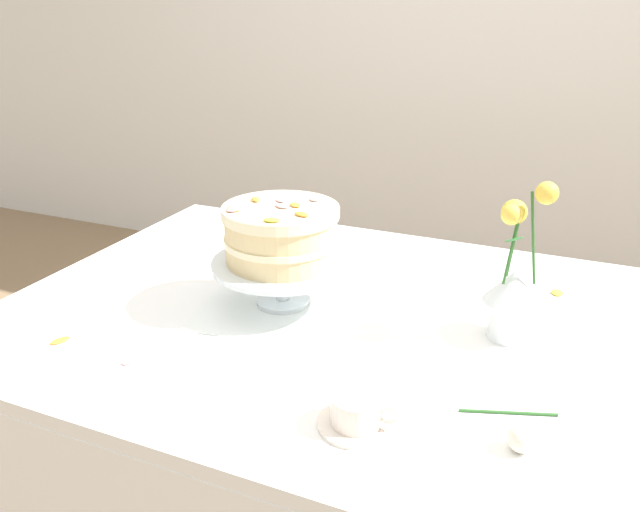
% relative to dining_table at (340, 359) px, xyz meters
% --- Properties ---
extents(dining_table, '(1.40, 1.00, 0.74)m').
position_rel_dining_table_xyz_m(dining_table, '(0.00, 0.00, 0.00)').
color(dining_table, white).
rests_on(dining_table, ground).
extents(linen_napkin, '(0.37, 0.37, 0.00)m').
position_rel_dining_table_xyz_m(linen_napkin, '(-0.14, 0.01, 0.09)').
color(linen_napkin, white).
rests_on(linen_napkin, dining_table).
extents(cake_stand, '(0.29, 0.29, 0.10)m').
position_rel_dining_table_xyz_m(cake_stand, '(-0.14, 0.01, 0.18)').
color(cake_stand, silver).
rests_on(cake_stand, linen_napkin).
extents(layer_cake, '(0.24, 0.24, 0.12)m').
position_rel_dining_table_xyz_m(layer_cake, '(-0.14, 0.01, 0.25)').
color(layer_cake, beige).
rests_on(layer_cake, cake_stand).
extents(flower_vase, '(0.11, 0.11, 0.31)m').
position_rel_dining_table_xyz_m(flower_vase, '(0.32, 0.06, 0.20)').
color(flower_vase, silver).
rests_on(flower_vase, dining_table).
extents(teacup, '(0.12, 0.12, 0.05)m').
position_rel_dining_table_xyz_m(teacup, '(0.15, -0.31, 0.12)').
color(teacup, silver).
rests_on(teacup, dining_table).
extents(fallen_rose, '(0.14, 0.13, 0.04)m').
position_rel_dining_table_xyz_m(fallen_rose, '(0.38, -0.26, 0.11)').
color(fallen_rose, '#2D6028').
rests_on(fallen_rose, dining_table).
extents(loose_petal_0, '(0.03, 0.04, 0.00)m').
position_rel_dining_table_xyz_m(loose_petal_0, '(-0.28, -0.29, 0.09)').
color(loose_petal_0, pink).
rests_on(loose_petal_0, dining_table).
extents(loose_petal_1, '(0.04, 0.04, 0.01)m').
position_rel_dining_table_xyz_m(loose_petal_1, '(-0.09, 0.25, 0.09)').
color(loose_petal_1, '#E56B51').
rests_on(loose_petal_1, dining_table).
extents(loose_petal_2, '(0.03, 0.04, 0.01)m').
position_rel_dining_table_xyz_m(loose_petal_2, '(0.39, 0.30, 0.09)').
color(loose_petal_2, yellow).
rests_on(loose_petal_2, dining_table).
extents(loose_petal_3, '(0.03, 0.04, 0.00)m').
position_rel_dining_table_xyz_m(loose_petal_3, '(-0.45, -0.29, 0.09)').
color(loose_petal_3, orange).
rests_on(loose_petal_3, dining_table).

